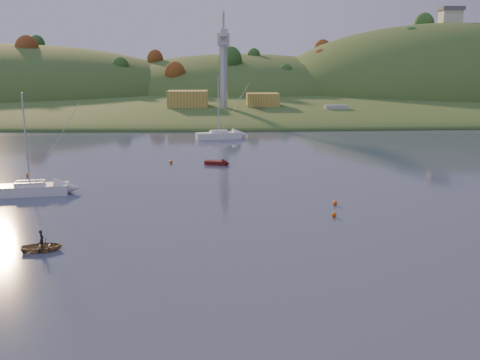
{
  "coord_description": "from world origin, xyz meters",
  "views": [
    {
      "loc": [
        0.66,
        -27.64,
        15.83
      ],
      "look_at": [
        2.99,
        31.82,
        2.31
      ],
      "focal_mm": 40.0,
      "sensor_mm": 36.0,
      "label": 1
    }
  ],
  "objects_px": {
    "red_tender": "(221,163)",
    "sailboat_near": "(30,188)",
    "canoe": "(42,247)",
    "sailboat_far": "(219,135)"
  },
  "relations": [
    {
      "from": "red_tender",
      "to": "sailboat_near",
      "type": "bearing_deg",
      "value": -123.15
    },
    {
      "from": "sailboat_near",
      "to": "red_tender",
      "type": "bearing_deg",
      "value": 28.88
    },
    {
      "from": "sailboat_near",
      "to": "canoe",
      "type": "bearing_deg",
      "value": -77.58
    },
    {
      "from": "sailboat_far",
      "to": "red_tender",
      "type": "distance_m",
      "value": 27.49
    },
    {
      "from": "sailboat_far",
      "to": "canoe",
      "type": "xyz_separation_m",
      "value": [
        -14.88,
        -64.48,
        -0.45
      ]
    },
    {
      "from": "sailboat_near",
      "to": "canoe",
      "type": "distance_m",
      "value": 20.82
    },
    {
      "from": "sailboat_far",
      "to": "canoe",
      "type": "distance_m",
      "value": 66.18
    },
    {
      "from": "sailboat_near",
      "to": "sailboat_far",
      "type": "relative_size",
      "value": 0.95
    },
    {
      "from": "canoe",
      "to": "red_tender",
      "type": "relative_size",
      "value": 0.82
    },
    {
      "from": "canoe",
      "to": "sailboat_near",
      "type": "bearing_deg",
      "value": 10.97
    }
  ]
}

